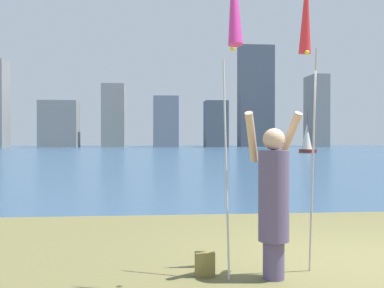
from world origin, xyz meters
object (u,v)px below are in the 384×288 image
Objects in this scene: person at (274,196)px; kite_flag_right at (306,17)px; kite_flag_left at (234,4)px; bag at (205,264)px; sailboat_3 at (307,139)px.

kite_flag_right reaches higher than person.
kite_flag_right is at bearing 19.94° from person.
person is at bearing 30.22° from kite_flag_left.
kite_flag_right reaches higher than bag.
bag is (-0.80, 0.17, -0.84)m from person.
person is 0.51× the size of kite_flag_right.
kite_flag_left is 1.32m from kite_flag_right.
kite_flag_left is 13.10× the size of bag.
kite_flag_left is 53.55m from sailboat_3.
person is at bearing -11.85° from bag.
kite_flag_left is at bearing -167.63° from person.
kite_flag_left is 0.74× the size of sailboat_3.
person is 0.39× the size of sailboat_3.
person is at bearing -109.76° from sailboat_3.
sailboat_3 reaches higher than bag.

